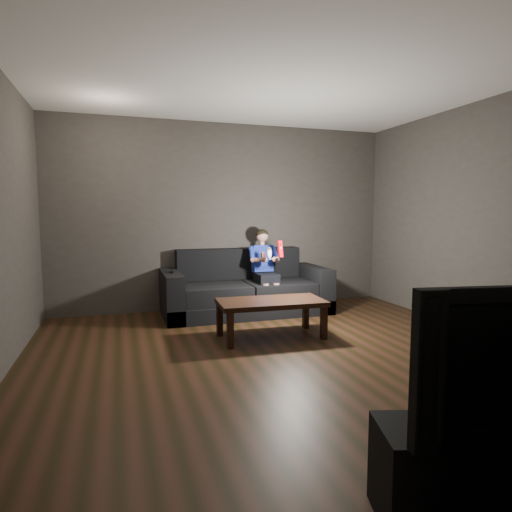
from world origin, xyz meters
name	(u,v)px	position (x,y,z in m)	size (l,w,h in m)	color
floor	(291,361)	(0.00, 0.00, 0.00)	(5.00, 5.00, 0.00)	black
back_wall	(227,216)	(0.00, 2.50, 1.35)	(5.00, 0.04, 2.70)	#3E3A36
right_wall	(502,218)	(2.50, 0.00, 1.35)	(0.04, 5.00, 2.70)	#3E3A36
ceiling	(294,67)	(0.00, 0.00, 2.70)	(5.00, 5.00, 0.02)	white
sofa	(245,292)	(0.15, 2.03, 0.29)	(2.29, 0.99, 0.88)	black
child	(264,262)	(0.41, 1.96, 0.72)	(0.42, 0.52, 1.04)	black
wii_remote_red	(280,249)	(0.49, 1.56, 0.93)	(0.07, 0.09, 0.22)	red
nunchuk_white	(269,253)	(0.34, 1.56, 0.88)	(0.08, 0.11, 0.16)	white
wii_remote_black	(172,272)	(-0.88, 1.95, 0.64)	(0.05, 0.16, 0.03)	black
coffee_table	(271,305)	(0.08, 0.78, 0.37)	(1.21, 0.65, 0.43)	black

